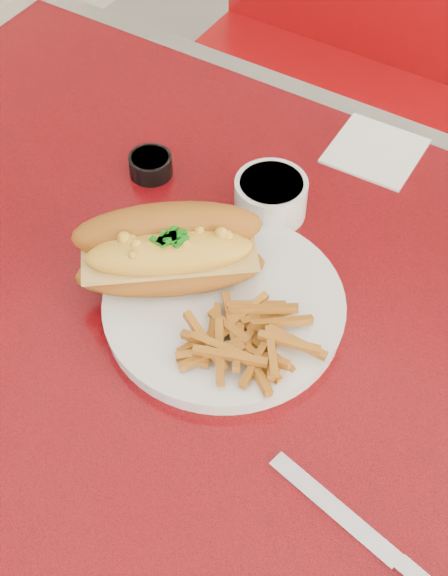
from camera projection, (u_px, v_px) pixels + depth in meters
The scene contains 10 objects.
diner_table at pixel (237, 425), 0.93m from camera, with size 1.23×0.83×0.77m.
booth_bench_far at pixel (442, 205), 1.62m from camera, with size 1.20×0.51×0.90m.
dinner_plate at pixel (224, 307), 0.82m from camera, with size 0.31×0.31×0.02m.
mac_hoagie at pixel (169, 250), 0.81m from camera, with size 0.21×0.19×0.09m.
fries_pile at pixel (253, 337), 0.77m from camera, with size 0.10×0.09×0.03m, color #BE7420, non-canonical shape.
fork at pixel (197, 333), 0.79m from camera, with size 0.02×0.13×0.00m.
gravy_ramekin at pixel (271, 196), 0.90m from camera, with size 0.09×0.09×0.05m.
sauce_cup_left at pixel (151, 164), 0.95m from camera, with size 0.06×0.06×0.03m.
knife at pixel (388, 554), 0.67m from camera, with size 0.21×0.06×0.01m.
paper_napkin at pixel (375, 151), 0.99m from camera, with size 0.11×0.11×0.00m, color white.
Camera 1 is at (0.23, -0.41, 1.43)m, focal length 50.00 mm.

